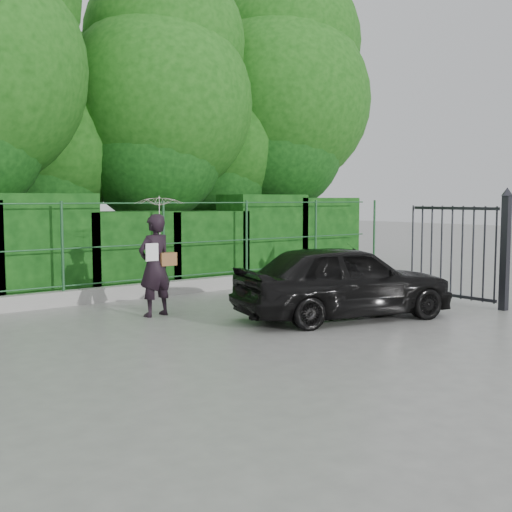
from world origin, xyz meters
TOP-DOWN VIEW (x-y plane):
  - ground at (0.00, 0.00)m, footprint 80.00×80.00m
  - kerb at (0.00, 4.50)m, footprint 14.00×0.25m
  - fence at (0.22, 4.50)m, footprint 14.13×0.06m
  - hedge at (0.12, 5.50)m, footprint 14.20×1.20m
  - trees at (1.14, 7.74)m, footprint 17.10×6.15m
  - gate at (4.60, -0.72)m, footprint 0.22×2.33m
  - woman at (-0.91, 2.41)m, footprint 0.97×0.91m
  - car at (1.57, 0.11)m, footprint 4.27×2.56m

SIDE VIEW (x-z plane):
  - ground at x=0.00m, z-range 0.00..0.00m
  - kerb at x=0.00m, z-range 0.00..0.30m
  - car at x=1.57m, z-range 0.00..1.36m
  - hedge at x=0.12m, z-range -0.10..2.16m
  - gate at x=4.60m, z-range 0.01..2.37m
  - fence at x=0.22m, z-range 0.30..2.10m
  - woman at x=-0.91m, z-range 0.29..2.50m
  - trees at x=1.14m, z-range 0.58..8.66m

